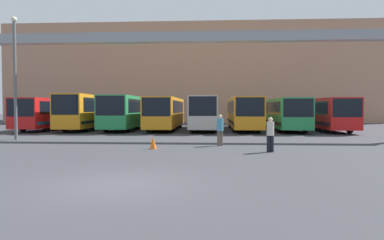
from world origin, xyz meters
TOP-DOWN VIEW (x-y plane):
  - ground_plane at (0.00, 0.00)m, footprint 200.00×200.00m
  - building_backdrop at (0.00, 45.35)m, footprint 56.43×12.00m
  - overhead_gantry at (0.00, 14.78)m, footprint 35.23×0.80m
  - bus_slot_0 at (-13.11, 23.05)m, footprint 2.54×10.36m
  - bus_slot_1 at (-9.36, 23.51)m, footprint 2.51×11.28m
  - bus_slot_2 at (-5.62, 23.59)m, footprint 2.61×11.45m
  - bus_slot_3 at (-1.87, 23.70)m, footprint 2.54×11.66m
  - bus_slot_4 at (1.87, 23.83)m, footprint 2.45×11.92m
  - bus_slot_5 at (5.62, 24.08)m, footprint 2.50×12.41m
  - bus_slot_6 at (9.36, 22.94)m, footprint 2.57×10.14m
  - bus_slot_7 at (13.11, 22.92)m, footprint 2.50×10.09m
  - pedestrian_near_center at (3.07, 9.88)m, footprint 0.36×0.36m
  - pedestrian_mid_right at (5.41, 7.27)m, footprint 0.35×0.35m
  - traffic_cone at (-0.42, 8.19)m, footprint 0.36×0.36m
  - lamp_post at (-10.44, 12.73)m, footprint 0.36×0.36m

SIDE VIEW (x-z plane):
  - ground_plane at x=0.00m, z-range 0.00..0.00m
  - traffic_cone at x=-0.42m, z-range 0.00..0.62m
  - pedestrian_mid_right at x=5.41m, z-range 0.05..1.73m
  - pedestrian_near_center at x=3.07m, z-range 0.05..1.80m
  - bus_slot_6 at x=9.36m, z-range 0.23..3.18m
  - bus_slot_7 at x=13.11m, z-range 0.23..3.19m
  - bus_slot_0 at x=-13.11m, z-range 0.23..3.22m
  - bus_slot_5 at x=5.62m, z-range 0.24..3.30m
  - bus_slot_3 at x=-1.87m, z-range 0.24..3.30m
  - bus_slot_4 at x=1.87m, z-range 0.24..3.38m
  - bus_slot_2 at x=-5.62m, z-range 0.24..3.44m
  - bus_slot_1 at x=-9.36m, z-range 0.25..3.57m
  - lamp_post at x=-10.44m, z-range 0.36..8.51m
  - overhead_gantry at x=0.00m, z-range 2.63..10.04m
  - building_backdrop at x=0.00m, z-range 0.00..14.44m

